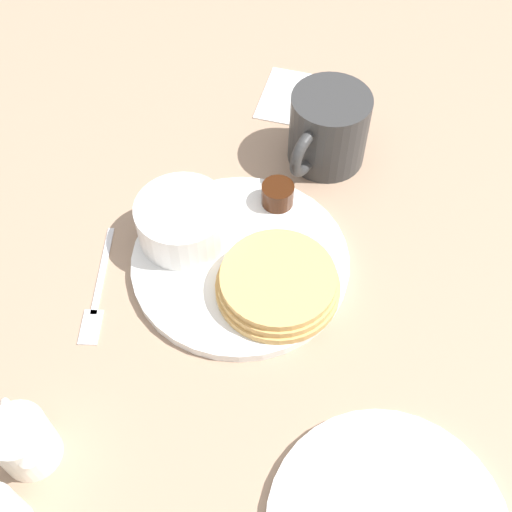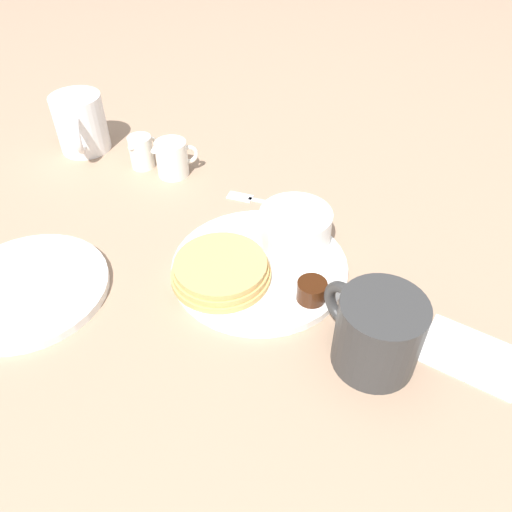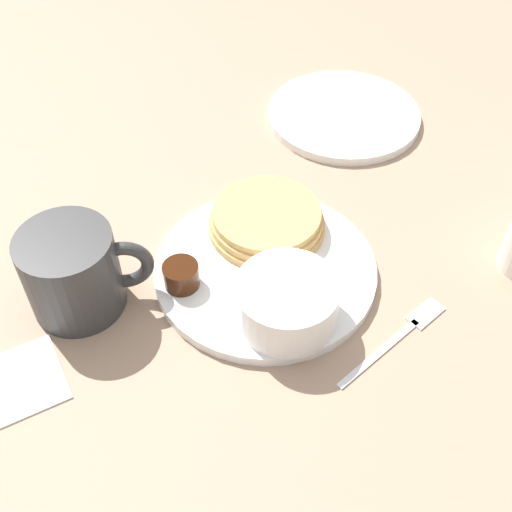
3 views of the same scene
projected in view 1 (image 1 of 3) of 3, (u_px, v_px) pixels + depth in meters
ground_plane at (241, 264)px, 0.71m from camera, size 4.00×4.00×0.00m
plate at (240, 261)px, 0.70m from camera, size 0.24×0.24×0.01m
pancake_stack at (278, 283)px, 0.67m from camera, size 0.13×0.13×0.03m
bowl at (182, 220)px, 0.70m from camera, size 0.10×0.10×0.05m
syrup_cup at (278, 194)px, 0.74m from camera, size 0.04×0.04×0.03m
butter_ramekin at (178, 211)px, 0.72m from camera, size 0.04×0.04×0.04m
coffee_mug at (327, 130)px, 0.77m from camera, size 0.13×0.09×0.09m
creamer_pitcher_near at (24, 441)px, 0.56m from camera, size 0.06×0.07×0.06m
fork at (97, 297)px, 0.68m from camera, size 0.15×0.06×0.00m
napkin at (292, 97)px, 0.87m from camera, size 0.12×0.09×0.00m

